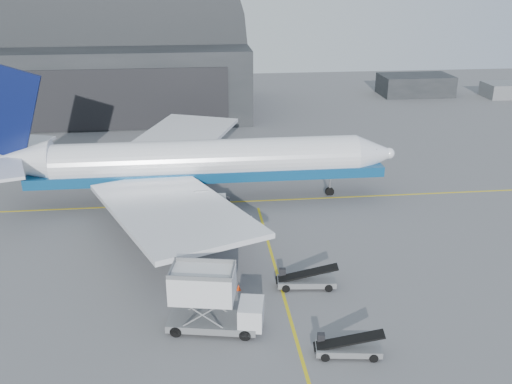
{
  "coord_description": "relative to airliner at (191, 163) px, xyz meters",
  "views": [
    {
      "loc": [
        -6.47,
        -38.12,
        24.38
      ],
      "look_at": [
        -0.96,
        11.46,
        4.5
      ],
      "focal_mm": 40.0,
      "sensor_mm": 36.0,
      "label": 1
    }
  ],
  "objects": [
    {
      "name": "ground",
      "position": [
        7.04,
        -20.85,
        -4.49
      ],
      "size": [
        200.0,
        200.0,
        0.0
      ],
      "primitive_type": "plane",
      "color": "#565659",
      "rests_on": "ground"
    },
    {
      "name": "distant_bldg_b",
      "position": [
        62.04,
        47.15,
        -4.49
      ],
      "size": [
        8.0,
        6.0,
        2.8
      ],
      "primitive_type": "cube",
      "color": "slate",
      "rests_on": "ground"
    },
    {
      "name": "belt_loader_b",
      "position": [
        9.04,
        -19.35,
        -3.89
      ],
      "size": [
        5.11,
        2.16,
        1.92
      ],
      "rotation": [
        0.0,
        0.0,
        -0.1
      ],
      "color": "slate",
      "rests_on": "ground"
    },
    {
      "name": "hangar",
      "position": [
        -14.96,
        44.1,
        5.06
      ],
      "size": [
        50.0,
        28.3,
        28.0
      ],
      "color": "black",
      "rests_on": "ground"
    },
    {
      "name": "belt_loader_a",
      "position": [
        10.16,
        -28.25,
        -3.94
      ],
      "size": [
        4.77,
        2.14,
        1.78
      ],
      "rotation": [
        0.0,
        0.0,
        -0.13
      ],
      "color": "slate",
      "rests_on": "ground"
    },
    {
      "name": "taxi_lines",
      "position": [
        7.04,
        -8.18,
        -4.48
      ],
      "size": [
        80.0,
        42.12,
        0.02
      ],
      "color": "gold",
      "rests_on": "ground"
    },
    {
      "name": "traffic_cone",
      "position": [
        3.56,
        -19.27,
        -4.26
      ],
      "size": [
        0.34,
        0.34,
        0.49
      ],
      "color": "#F53607",
      "rests_on": "ground"
    },
    {
      "name": "airliner",
      "position": [
        0.0,
        0.0,
        0.0
      ],
      "size": [
        45.69,
        44.3,
        16.03
      ],
      "color": "white",
      "rests_on": "ground"
    },
    {
      "name": "pushback_tug",
      "position": [
        4.76,
        -9.13,
        -3.87
      ],
      "size": [
        3.55,
        2.12,
        1.63
      ],
      "rotation": [
        0.0,
        0.0,
        0.02
      ],
      "color": "black",
      "rests_on": "ground"
    },
    {
      "name": "catering_truck",
      "position": [
        1.24,
        -24.31,
        -2.12
      ],
      "size": [
        7.17,
        3.78,
        4.68
      ],
      "rotation": [
        0.0,
        0.0,
        -0.2
      ],
      "color": "slate",
      "rests_on": "ground"
    },
    {
      "name": "distant_bldg_a",
      "position": [
        45.04,
        51.15,
        -4.49
      ],
      "size": [
        14.0,
        8.0,
        4.0
      ],
      "primitive_type": "cube",
      "color": "black",
      "rests_on": "ground"
    }
  ]
}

